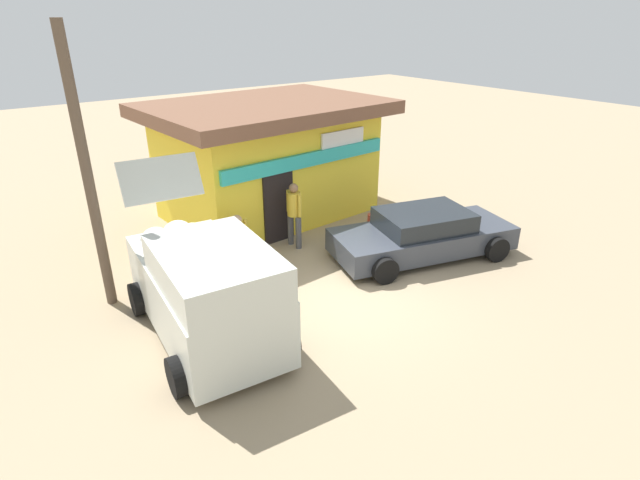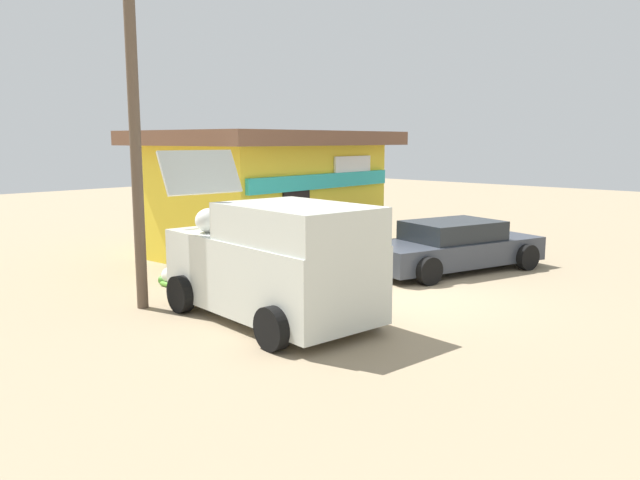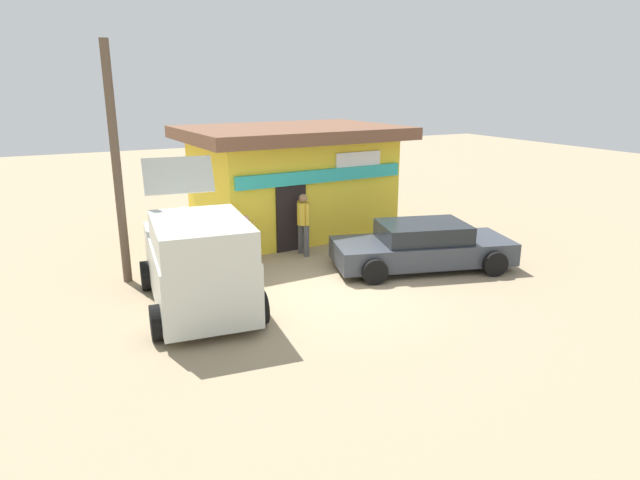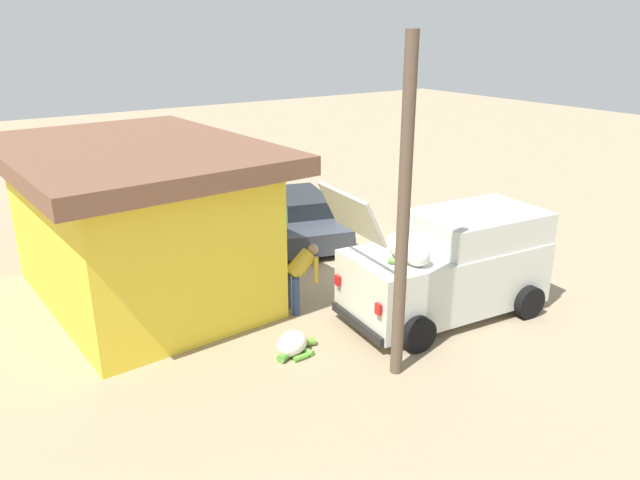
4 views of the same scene
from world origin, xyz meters
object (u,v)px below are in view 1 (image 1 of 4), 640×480
at_px(parked_sedan, 423,234).
at_px(unloaded_banana_pile, 160,256).
at_px(paint_bucket, 373,220).
at_px(vendor_standing, 294,210).
at_px(customer_bending, 232,232).
at_px(delivery_van, 206,288).
at_px(storefront_bar, 267,157).

xyz_separation_m(parked_sedan, unloaded_banana_pile, (-5.37, 3.42, -0.37)).
bearing_deg(paint_bucket, vendor_standing, 175.77).
relative_size(parked_sedan, customer_bending, 3.54).
bearing_deg(unloaded_banana_pile, vendor_standing, -19.46).
bearing_deg(paint_bucket, unloaded_banana_pile, 167.11).
relative_size(delivery_van, vendor_standing, 2.71).
height_order(storefront_bar, vendor_standing, storefront_bar).
bearing_deg(parked_sedan, customer_bending, 149.00).
relative_size(storefront_bar, customer_bending, 4.96).
distance_m(vendor_standing, customer_bending, 1.73).
xyz_separation_m(delivery_van, vendor_standing, (3.48, 2.35, -0.04)).
relative_size(storefront_bar, parked_sedan, 1.40).
relative_size(storefront_bar, unloaded_banana_pile, 7.27).
bearing_deg(unloaded_banana_pile, parked_sedan, -32.50).
xyz_separation_m(unloaded_banana_pile, paint_bucket, (5.67, -1.30, -0.01)).
bearing_deg(customer_bending, storefront_bar, 44.10).
bearing_deg(storefront_bar, customer_bending, -135.90).
height_order(vendor_standing, unloaded_banana_pile, vendor_standing).
bearing_deg(customer_bending, parked_sedan, -31.00).
xyz_separation_m(vendor_standing, unloaded_banana_pile, (-3.14, 1.11, -0.80)).
xyz_separation_m(storefront_bar, unloaded_banana_pile, (-3.88, -1.33, -1.52)).
height_order(storefront_bar, unloaded_banana_pile, storefront_bar).
bearing_deg(parked_sedan, paint_bucket, 82.03).
height_order(storefront_bar, delivery_van, storefront_bar).
bearing_deg(paint_bucket, parked_sedan, -97.97).
height_order(delivery_van, paint_bucket, delivery_van).
height_order(unloaded_banana_pile, paint_bucket, unloaded_banana_pile).
bearing_deg(storefront_bar, vendor_standing, -106.78).
bearing_deg(parked_sedan, unloaded_banana_pile, 147.50).
height_order(parked_sedan, vendor_standing, vendor_standing).
distance_m(vendor_standing, paint_bucket, 2.66).
height_order(storefront_bar, customer_bending, storefront_bar).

